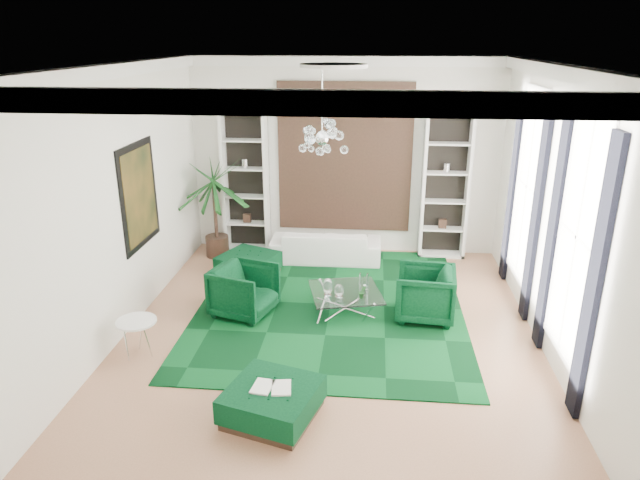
# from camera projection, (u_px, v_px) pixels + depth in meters

# --- Properties ---
(floor) EXTENTS (6.00, 7.00, 0.02)m
(floor) POSITION_uv_depth(u_px,v_px,m) (330.00, 331.00, 8.49)
(floor) COLOR tan
(floor) RESTS_ON ground
(ceiling) EXTENTS (6.00, 7.00, 0.02)m
(ceiling) POSITION_uv_depth(u_px,v_px,m) (332.00, 64.00, 7.19)
(ceiling) COLOR white
(ceiling) RESTS_ON ground
(wall_back) EXTENTS (6.00, 0.02, 3.80)m
(wall_back) POSITION_uv_depth(u_px,v_px,m) (345.00, 157.00, 11.13)
(wall_back) COLOR white
(wall_back) RESTS_ON ground
(wall_front) EXTENTS (6.00, 0.02, 3.80)m
(wall_front) POSITION_uv_depth(u_px,v_px,m) (297.00, 334.00, 4.55)
(wall_front) COLOR white
(wall_front) RESTS_ON ground
(wall_left) EXTENTS (0.02, 7.00, 3.80)m
(wall_left) POSITION_uv_depth(u_px,v_px,m) (120.00, 203.00, 8.11)
(wall_left) COLOR white
(wall_left) RESTS_ON ground
(wall_right) EXTENTS (0.02, 7.00, 3.80)m
(wall_right) POSITION_uv_depth(u_px,v_px,m) (557.00, 215.00, 7.57)
(wall_right) COLOR white
(wall_right) RESTS_ON ground
(crown_molding) EXTENTS (6.00, 7.00, 0.18)m
(crown_molding) POSITION_uv_depth(u_px,v_px,m) (332.00, 73.00, 7.23)
(crown_molding) COLOR white
(crown_molding) RESTS_ON ceiling
(ceiling_medallion) EXTENTS (0.90, 0.90, 0.05)m
(ceiling_medallion) POSITION_uv_depth(u_px,v_px,m) (334.00, 66.00, 7.49)
(ceiling_medallion) COLOR white
(ceiling_medallion) RESTS_ON ceiling
(tapestry) EXTENTS (2.50, 0.06, 2.80)m
(tapestry) POSITION_uv_depth(u_px,v_px,m) (345.00, 158.00, 11.08)
(tapestry) COLOR black
(tapestry) RESTS_ON wall_back
(shelving_left) EXTENTS (0.90, 0.38, 2.80)m
(shelving_left) POSITION_uv_depth(u_px,v_px,m) (246.00, 183.00, 11.28)
(shelving_left) COLOR white
(shelving_left) RESTS_ON floor
(shelving_right) EXTENTS (0.90, 0.38, 2.80)m
(shelving_right) POSITION_uv_depth(u_px,v_px,m) (445.00, 187.00, 10.93)
(shelving_right) COLOR white
(shelving_right) RESTS_ON floor
(painting) EXTENTS (0.04, 1.30, 1.60)m
(painting) POSITION_uv_depth(u_px,v_px,m) (140.00, 195.00, 8.68)
(painting) COLOR black
(painting) RESTS_ON wall_left
(window_near) EXTENTS (0.03, 1.10, 2.90)m
(window_near) POSITION_uv_depth(u_px,v_px,m) (577.00, 237.00, 6.73)
(window_near) COLOR white
(window_near) RESTS_ON wall_right
(curtain_near_a) EXTENTS (0.07, 0.30, 3.25)m
(curtain_near_a) POSITION_uv_depth(u_px,v_px,m) (594.00, 283.00, 6.09)
(curtain_near_a) COLOR black
(curtain_near_a) RESTS_ON floor
(curtain_near_b) EXTENTS (0.07, 0.30, 3.25)m
(curtain_near_b) POSITION_uv_depth(u_px,v_px,m) (552.00, 235.00, 7.55)
(curtain_near_b) COLOR black
(curtain_near_b) RESTS_ON floor
(window_far) EXTENTS (0.03, 1.10, 2.90)m
(window_far) POSITION_uv_depth(u_px,v_px,m) (527.00, 187.00, 8.98)
(window_far) COLOR white
(window_far) RESTS_ON wall_right
(curtain_far_a) EXTENTS (0.07, 0.30, 3.25)m
(curtain_far_a) POSITION_uv_depth(u_px,v_px,m) (536.00, 216.00, 8.33)
(curtain_far_a) COLOR black
(curtain_far_a) RESTS_ON floor
(curtain_far_b) EXTENTS (0.07, 0.30, 3.25)m
(curtain_far_b) POSITION_uv_depth(u_px,v_px,m) (512.00, 189.00, 9.79)
(curtain_far_b) COLOR black
(curtain_far_b) RESTS_ON floor
(rug) EXTENTS (4.20, 5.00, 0.02)m
(rug) POSITION_uv_depth(u_px,v_px,m) (331.00, 304.00, 9.29)
(rug) COLOR black
(rug) RESTS_ON floor
(sofa) EXTENTS (2.11, 0.84, 0.62)m
(sofa) POSITION_uv_depth(u_px,v_px,m) (326.00, 245.00, 11.05)
(sofa) COLOR white
(sofa) RESTS_ON floor
(armchair_left) EXTENTS (1.10, 1.08, 0.80)m
(armchair_left) POSITION_uv_depth(u_px,v_px,m) (244.00, 290.00, 8.88)
(armchair_left) COLOR black
(armchair_left) RESTS_ON floor
(armchair_right) EXTENTS (0.97, 0.95, 0.81)m
(armchair_right) POSITION_uv_depth(u_px,v_px,m) (425.00, 294.00, 8.76)
(armchair_right) COLOR black
(armchair_right) RESTS_ON floor
(coffee_table) EXTENTS (1.28, 1.28, 0.36)m
(coffee_table) POSITION_uv_depth(u_px,v_px,m) (345.00, 302.00, 8.99)
(coffee_table) COLOR white
(coffee_table) RESTS_ON floor
(ottoman_side) EXTENTS (1.19, 1.19, 0.40)m
(ottoman_side) POSITION_uv_depth(u_px,v_px,m) (249.00, 265.00, 10.38)
(ottoman_side) COLOR black
(ottoman_side) RESTS_ON floor
(ottoman_front) EXTENTS (1.20, 1.20, 0.39)m
(ottoman_front) POSITION_uv_depth(u_px,v_px,m) (272.00, 402.00, 6.51)
(ottoman_front) COLOR black
(ottoman_front) RESTS_ON floor
(book) EXTENTS (0.45, 0.30, 0.03)m
(book) POSITION_uv_depth(u_px,v_px,m) (272.00, 387.00, 6.44)
(book) COLOR white
(book) RESTS_ON ottoman_front
(side_table) EXTENTS (0.71, 0.71, 0.52)m
(side_table) POSITION_uv_depth(u_px,v_px,m) (138.00, 339.00, 7.75)
(side_table) COLOR white
(side_table) RESTS_ON floor
(palm) EXTENTS (1.78, 1.78, 2.48)m
(palm) POSITION_uv_depth(u_px,v_px,m) (214.00, 196.00, 10.97)
(palm) COLOR #154919
(palm) RESTS_ON floor
(chandelier) EXTENTS (0.92, 0.92, 0.66)m
(chandelier) POSITION_uv_depth(u_px,v_px,m) (322.00, 138.00, 7.60)
(chandelier) COLOR white
(chandelier) RESTS_ON ceiling
(table_plant) EXTENTS (0.14, 0.12, 0.21)m
(table_plant) POSITION_uv_depth(u_px,v_px,m) (362.00, 292.00, 8.66)
(table_plant) COLOR #154919
(table_plant) RESTS_ON coffee_table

